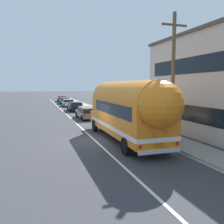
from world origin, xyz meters
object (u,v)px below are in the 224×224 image
object	(u,v)px
car_second	(75,106)
car_lead	(87,112)
car_fifth	(62,98)
painted_bus	(128,109)
car_fourth	(64,100)
utility_pole	(173,77)
car_third	(68,102)

from	to	relation	value
car_second	car_lead	bearing A→B (deg)	-89.82
car_lead	car_fifth	xyz separation A→B (m)	(0.32, 30.78, 0.01)
painted_bus	car_second	size ratio (longest dim) A/B	2.73
car_fifth	painted_bus	bearing A→B (deg)	-90.19
painted_bus	car_fourth	xyz separation A→B (m)	(-0.07, 35.75, -1.52)
utility_pole	car_third	bearing A→B (deg)	95.52
utility_pole	car_lead	size ratio (longest dim) A/B	1.80
utility_pole	car_fifth	bearing A→B (deg)	93.45
painted_bus	car_fifth	world-z (taller)	painted_bus
car_third	car_fifth	xyz separation A→B (m)	(0.28, 13.61, 0.07)
car_second	car_third	distance (m)	8.57
utility_pole	car_fourth	bearing A→B (deg)	94.46
car_fifth	car_second	bearing A→B (deg)	-90.91
utility_pole	car_fifth	size ratio (longest dim) A/B	1.80
car_lead	car_third	distance (m)	17.17
painted_bus	car_second	xyz separation A→B (m)	(-0.21, 20.82, -1.52)
car_second	utility_pole	bearing A→B (deg)	-82.15
car_third	car_lead	bearing A→B (deg)	-90.15
painted_bus	car_second	distance (m)	20.88
car_second	car_fourth	world-z (taller)	same
painted_bus	car_lead	bearing A→B (deg)	90.83
painted_bus	car_fourth	bearing A→B (deg)	90.10
utility_pole	car_fourth	world-z (taller)	utility_pole
car_fourth	utility_pole	bearing A→B (deg)	-85.54
utility_pole	car_lead	distance (m)	13.93
car_lead	car_third	xyz separation A→B (m)	(0.04, 17.17, -0.06)
utility_pole	car_lead	world-z (taller)	utility_pole
car_second	car_third	world-z (taller)	same
utility_pole	car_lead	bearing A→B (deg)	102.75
car_second	car_fourth	size ratio (longest dim) A/B	0.95
utility_pole	car_lead	xyz separation A→B (m)	(-2.97, 13.12, -3.63)
car_lead	car_second	distance (m)	8.60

